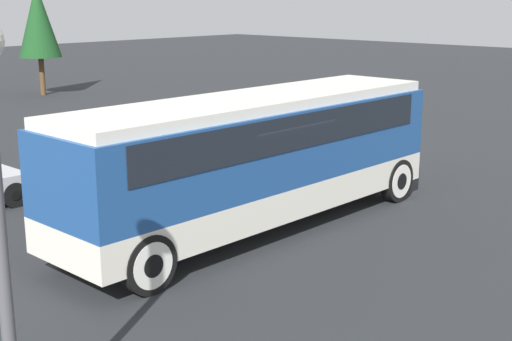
# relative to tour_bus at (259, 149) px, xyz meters

# --- Properties ---
(ground_plane) EXTENTS (120.00, 120.00, 0.00)m
(ground_plane) POSITION_rel_tour_bus_xyz_m (-0.10, 0.00, -1.83)
(ground_plane) COLOR #26282B
(tour_bus) EXTENTS (9.98, 2.51, 3.02)m
(tour_bus) POSITION_rel_tour_bus_xyz_m (0.00, 0.00, 0.00)
(tour_bus) COLOR silver
(tour_bus) RESTS_ON ground_plane
(parked_car_near) EXTENTS (4.34, 1.83, 1.36)m
(parked_car_near) POSITION_rel_tour_bus_xyz_m (3.76, 5.60, -1.14)
(parked_car_near) COLOR navy
(parked_car_near) RESTS_ON ground_plane
(tree_left) EXTENTS (2.20, 2.20, 5.79)m
(tree_left) POSITION_rel_tour_bus_xyz_m (8.48, 23.63, 2.05)
(tree_left) COLOR brown
(tree_left) RESTS_ON ground_plane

